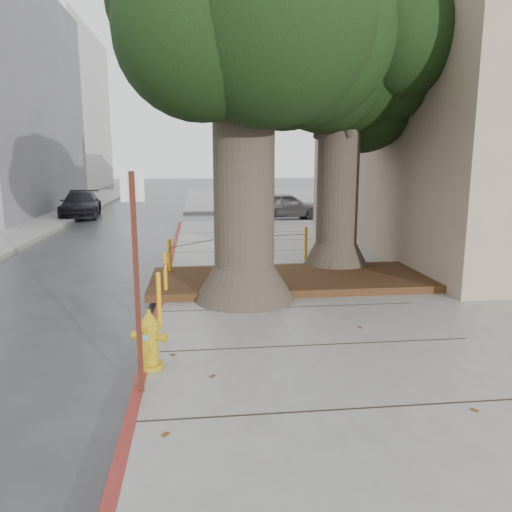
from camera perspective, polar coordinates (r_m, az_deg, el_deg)
The scene contains 15 objects.
ground at distance 7.79m, azimuth 2.83°, elevation -11.33°, with size 140.00×140.00×0.00m, color #28282B.
sidewalk_far at distance 37.90m, azimuth 4.32°, elevation 6.69°, with size 16.00×20.00×0.15m, color slate.
curb_red at distance 10.06m, azimuth -10.95°, elevation -5.84°, with size 0.14×26.00×0.16m, color maroon.
planter_bed at distance 11.53m, azimuth 4.06°, elevation -2.68°, with size 6.40×2.60×0.16m, color black.
building_far_white at distance 54.63m, azimuth -24.34°, elevation 14.91°, with size 12.00×18.00×15.00m, color silver.
building_side_white at distance 37.34m, azimuth 21.31°, elevation 12.71°, with size 10.00×10.00×9.00m, color silver.
building_side_grey at distance 45.57m, azimuth 24.72°, elevation 13.93°, with size 12.00×14.00×12.00m, color slate.
tree_near at distance 10.28m, azimuth 0.46°, elevation 24.70°, with size 4.50×3.80×7.68m.
tree_far at distance 13.16m, azimuth 11.06°, elevation 19.86°, with size 4.50×3.80×7.17m.
bollard_ring at distance 11.71m, azimuth -4.87°, elevation -0.30°, with size 3.79×5.39×0.95m.
fire_hydrant at distance 7.00m, azimuth -12.08°, elevation -9.35°, with size 0.44×0.44×0.83m.
signpost at distance 6.04m, azimuth -13.55°, elevation -1.53°, with size 0.27×0.07×2.71m.
car_silver at distance 25.21m, azimuth 3.37°, elevation 5.82°, with size 1.55×3.86×1.31m, color #99989D.
car_red at distance 28.72m, azimuth 15.70°, elevation 6.03°, with size 1.35×3.88×1.28m, color maroon.
car_dark at distance 27.26m, azimuth -19.39°, elevation 5.60°, with size 1.83×4.49×1.30m, color black.
Camera 1 is at (-1.21, -7.10, 2.97)m, focal length 35.00 mm.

